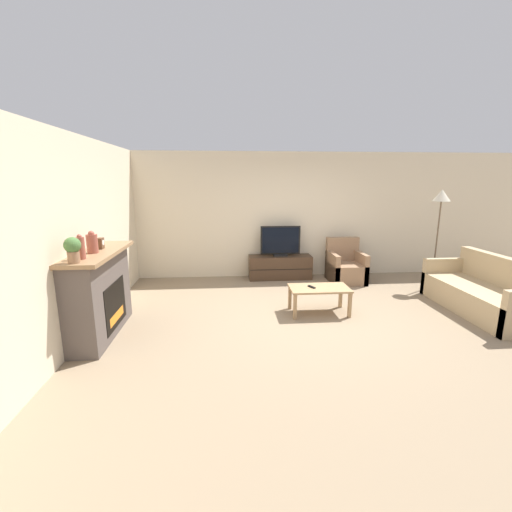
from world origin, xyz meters
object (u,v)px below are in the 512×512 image
Objects in this scene: mantel_clock at (100,243)px; armchair at (345,268)px; mantel_vase_left at (80,248)px; tv_stand at (280,267)px; tv at (280,242)px; potted_plant at (73,248)px; mantel_vase_centre_left at (92,243)px; floor_lamp at (441,203)px; coffee_table at (319,291)px; remote at (312,287)px; fireplace at (100,293)px; couch at (485,295)px.

mantel_clock is 0.17× the size of armchair.
tv_stand is (2.86, 3.04, -1.07)m from mantel_vase_left.
potted_plant is at bearing -131.43° from tv.
mantel_vase_left is 0.33× the size of armchair.
armchair is at bearing 29.38° from mantel_vase_centre_left.
mantel_vase_left is 1.00× the size of potted_plant.
coffee_table is at bearing -156.06° from floor_lamp.
mantel_vase_centre_left is 3.24m from remote.
mantel_clock is 0.50× the size of potted_plant.
fireplace reaches higher than tv_stand.
potted_plant is at bearing -159.38° from coffee_table.
remote is at bearing 9.69° from fireplace.
mantel_clock is (0.00, 0.64, -0.07)m from mantel_vase_left.
remote is 3.24m from floor_lamp.
mantel_vase_left is at bearing 170.45° from remote.
fireplace is at bearing -138.27° from tv_stand.
mantel_vase_left is 0.20m from potted_plant.
potted_plant is 0.35× the size of tv.
tv reaches higher than armchair.
floor_lamp is (-0.05, 1.34, 1.38)m from couch.
potted_plant reaches higher than tv_stand.
floor_lamp is at bearing 14.75° from mantel_clock.
potted_plant is (0.02, -0.68, 0.75)m from fireplace.
potted_plant reaches higher than mantel_clock.
floor_lamp reaches higher than mantel_vase_left.
couch is at bearing -36.45° from tv_stand.
potted_plant is 6.28m from floor_lamp.
mantel_vase_left is 0.32× the size of coffee_table.
couch is at bearing 3.37° from fireplace.
floor_lamp is (2.63, 1.17, 1.30)m from coffee_table.
mantel_vase_left is 2.00× the size of mantel_clock.
floor_lamp is at bearing -19.42° from armchair.
mantel_vase_left is at bearing -172.00° from couch.
tv is 0.91× the size of coffee_table.
remote is (3.05, 1.20, -0.91)m from potted_plant.
tv_stand is 3.73m from couch.
remote is (0.20, -2.04, -0.37)m from tv.
tv is (2.86, 3.04, -0.51)m from mantel_vase_left.
potted_plant is (0.00, -0.56, 0.04)m from mantel_vase_centre_left.
mantel_vase_centre_left is 0.34× the size of tv.
mantel_vase_centre_left is at bearing 90.00° from potted_plant.
couch reaches higher than coffee_table.
mantel_vase_centre_left reaches higher than fireplace.
potted_plant is 0.33× the size of armchair.
mantel_clock is 5.94m from couch.
fireplace is 1.18× the size of tv_stand.
armchair is 2.09m from remote.
mantel_clock is 4.80m from armchair.
tv reaches higher than remote.
remote is (-0.13, 0.00, 0.07)m from coffee_table.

